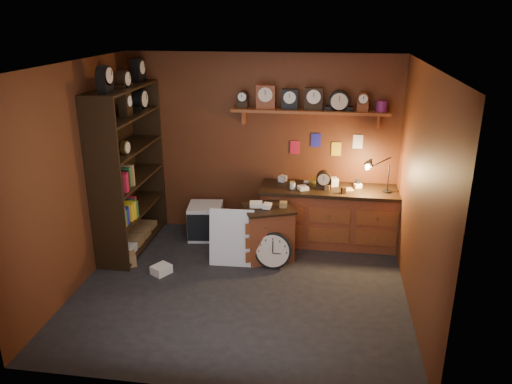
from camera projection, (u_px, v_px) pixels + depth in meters
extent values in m
plane|color=black|center=(241.00, 288.00, 6.19)|extent=(4.00, 4.00, 0.00)
cube|color=#572A14|center=(262.00, 146.00, 7.41)|extent=(4.00, 0.02, 2.70)
cube|color=#572A14|center=(202.00, 256.00, 4.06)|extent=(4.00, 0.02, 2.70)
cube|color=#572A14|center=(77.00, 177.00, 6.01)|extent=(0.02, 3.60, 2.70)
cube|color=#572A14|center=(420.00, 194.00, 5.46)|extent=(0.02, 3.60, 2.70)
cube|color=beige|center=(239.00, 65.00, 5.28)|extent=(4.00, 3.60, 0.02)
cube|color=brown|center=(310.00, 111.00, 6.98)|extent=(2.20, 0.30, 0.04)
cube|color=brown|center=(244.00, 117.00, 7.22)|extent=(0.04, 0.16, 0.20)
cube|color=brown|center=(378.00, 121.00, 6.96)|extent=(0.04, 0.16, 0.20)
cylinder|color=#B21419|center=(382.00, 106.00, 6.81)|extent=(0.16, 0.16, 0.15)
cube|color=#AE152F|center=(271.00, 147.00, 7.38)|extent=(0.14, 0.01, 0.20)
cube|color=#1B1A93|center=(292.00, 139.00, 7.30)|extent=(0.14, 0.01, 0.20)
cube|color=gold|center=(312.00, 148.00, 7.30)|extent=(0.14, 0.01, 0.20)
cube|color=silver|center=(333.00, 141.00, 7.21)|extent=(0.14, 0.01, 0.20)
cube|color=black|center=(114.00, 169.00, 6.99)|extent=(0.03, 1.60, 2.30)
cube|color=black|center=(105.00, 188.00, 6.23)|extent=(0.45, 0.03, 2.30)
cube|color=black|center=(148.00, 155.00, 7.68)|extent=(0.45, 0.03, 2.30)
cube|color=black|center=(136.00, 241.00, 7.33)|extent=(0.43, 1.54, 0.03)
cube|color=black|center=(133.00, 210.00, 7.16)|extent=(0.43, 1.54, 0.03)
cube|color=black|center=(130.00, 180.00, 7.01)|extent=(0.43, 1.54, 0.03)
cube|color=black|center=(127.00, 149.00, 6.85)|extent=(0.43, 1.54, 0.03)
cube|color=black|center=(124.00, 117.00, 6.70)|extent=(0.43, 1.54, 0.03)
cube|color=black|center=(122.00, 88.00, 6.57)|extent=(0.43, 1.54, 0.03)
cube|color=brown|center=(329.00, 217.00, 7.29)|extent=(1.95, 0.60, 0.80)
cube|color=black|center=(331.00, 190.00, 7.15)|extent=(2.01, 0.66, 0.05)
cube|color=brown|center=(329.00, 225.00, 7.01)|extent=(1.87, 0.02, 0.52)
cylinder|color=black|center=(387.00, 191.00, 6.98)|extent=(0.12, 0.12, 0.02)
cylinder|color=black|center=(388.00, 179.00, 6.92)|extent=(0.02, 0.02, 0.38)
cylinder|color=black|center=(381.00, 162.00, 6.82)|extent=(0.27, 0.09, 0.14)
cone|color=black|center=(370.00, 165.00, 6.83)|extent=(0.18, 0.14, 0.18)
cube|color=brown|center=(268.00, 233.00, 6.86)|extent=(0.76, 0.70, 0.71)
cube|color=black|center=(268.00, 208.00, 6.73)|extent=(0.81, 0.76, 0.03)
cube|color=brown|center=(266.00, 241.00, 6.62)|extent=(0.51, 0.23, 0.61)
cylinder|color=black|center=(273.00, 251.00, 6.62)|extent=(0.50, 0.16, 0.50)
cylinder|color=beige|center=(273.00, 251.00, 6.59)|extent=(0.44, 0.10, 0.43)
cube|color=black|center=(273.00, 247.00, 6.56)|extent=(0.01, 0.04, 0.16)
cube|color=black|center=(277.00, 254.00, 6.58)|extent=(0.11, 0.01, 0.01)
cube|color=silver|center=(232.00, 264.00, 6.79)|extent=(0.60, 0.18, 0.79)
cube|color=silver|center=(206.00, 221.00, 7.52)|extent=(0.55, 0.55, 0.52)
cube|color=black|center=(202.00, 228.00, 7.28)|extent=(0.42, 0.07, 0.41)
cube|color=#9B7344|center=(126.00, 259.00, 6.73)|extent=(0.34, 0.32, 0.16)
cube|color=white|center=(161.00, 270.00, 6.51)|extent=(0.29, 0.30, 0.12)
cube|color=#9B7344|center=(224.00, 250.00, 6.94)|extent=(0.33, 0.31, 0.20)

